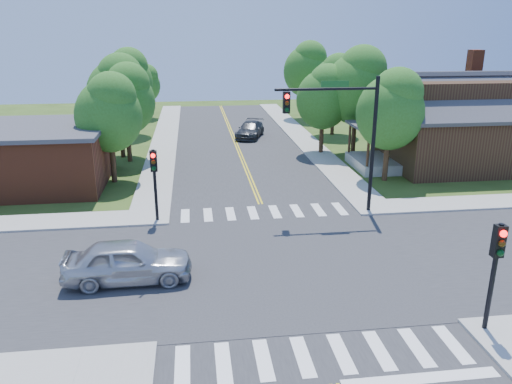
{
  "coord_description": "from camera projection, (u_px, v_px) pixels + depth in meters",
  "views": [
    {
      "loc": [
        -3.62,
        -18.64,
        9.47
      ],
      "look_at": [
        -0.81,
        3.21,
        2.2
      ],
      "focal_mm": 35.0,
      "sensor_mm": 36.0,
      "label": 1
    }
  ],
  "objects": [
    {
      "name": "ground",
      "position": [
        285.0,
        265.0,
        20.96
      ],
      "size": [
        100.0,
        100.0,
        0.0
      ],
      "primitive_type": "plane",
      "color": "#304816",
      "rests_on": "ground"
    },
    {
      "name": "road_ns",
      "position": [
        285.0,
        264.0,
        20.96
      ],
      "size": [
        10.0,
        90.0,
        0.04
      ],
      "primitive_type": "cube",
      "color": "#2D2D30",
      "rests_on": "ground"
    },
    {
      "name": "road_ew",
      "position": [
        285.0,
        264.0,
        20.95
      ],
      "size": [
        90.0,
        10.0,
        0.04
      ],
      "primitive_type": "cube",
      "color": "#2D2D30",
      "rests_on": "ground"
    },
    {
      "name": "intersection_patch",
      "position": [
        285.0,
        265.0,
        20.96
      ],
      "size": [
        10.2,
        10.2,
        0.06
      ],
      "primitive_type": "cube",
      "color": "#2D2D30",
      "rests_on": "ground"
    },
    {
      "name": "sidewalk_ne",
      "position": [
        452.0,
        158.0,
        37.75
      ],
      "size": [
        40.0,
        40.0,
        0.14
      ],
      "color": "#9E9B93",
      "rests_on": "ground"
    },
    {
      "name": "sidewalk_nw",
      "position": [
        14.0,
        173.0,
        33.92
      ],
      "size": [
        40.0,
        40.0,
        0.14
      ],
      "color": "#9E9B93",
      "rests_on": "ground"
    },
    {
      "name": "crosswalk_north",
      "position": [
        264.0,
        212.0,
        26.79
      ],
      "size": [
        8.85,
        2.0,
        0.01
      ],
      "color": "white",
      "rests_on": "ground"
    },
    {
      "name": "crosswalk_south",
      "position": [
        322.0,
        355.0,
        15.11
      ],
      "size": [
        8.85,
        2.0,
        0.01
      ],
      "color": "white",
      "rests_on": "ground"
    },
    {
      "name": "centerline",
      "position": [
        285.0,
        264.0,
        20.95
      ],
      "size": [
        0.3,
        90.0,
        0.01
      ],
      "color": "yellow",
      "rests_on": "ground"
    },
    {
      "name": "stop_bar",
      "position": [
        421.0,
        380.0,
        14.11
      ],
      "size": [
        4.6,
        0.45,
        0.09
      ],
      "primitive_type": "cube",
      "color": "white",
      "rests_on": "ground"
    },
    {
      "name": "signal_mast_ne",
      "position": [
        343.0,
        124.0,
        25.18
      ],
      "size": [
        5.3,
        0.42,
        7.2
      ],
      "color": "black",
      "rests_on": "ground"
    },
    {
      "name": "signal_pole_se",
      "position": [
        496.0,
        258.0,
        15.51
      ],
      "size": [
        0.34,
        0.42,
        3.8
      ],
      "color": "black",
      "rests_on": "ground"
    },
    {
      "name": "signal_pole_nw",
      "position": [
        154.0,
        172.0,
        24.7
      ],
      "size": [
        0.34,
        0.42,
        3.8
      ],
      "color": "black",
      "rests_on": "ground"
    },
    {
      "name": "house_ne",
      "position": [
        460.0,
        119.0,
        35.15
      ],
      "size": [
        13.05,
        8.8,
        7.11
      ],
      "color": "black",
      "rests_on": "ground"
    },
    {
      "name": "building_nw",
      "position": [
        23.0,
        156.0,
        31.08
      ],
      "size": [
        10.4,
        8.4,
        3.73
      ],
      "color": "brown",
      "rests_on": "ground"
    },
    {
      "name": "tree_e_a",
      "position": [
        392.0,
        108.0,
        31.04
      ],
      "size": [
        4.26,
        4.05,
        7.24
      ],
      "color": "#382314",
      "rests_on": "ground"
    },
    {
      "name": "tree_e_b",
      "position": [
        358.0,
        84.0,
        37.58
      ],
      "size": [
        4.91,
        4.66,
        8.34
      ],
      "color": "#382314",
      "rests_on": "ground"
    },
    {
      "name": "tree_e_c",
      "position": [
        335.0,
        82.0,
        44.94
      ],
      "size": [
        4.35,
        4.13,
        7.39
      ],
      "color": "#382314",
      "rests_on": "ground"
    },
    {
      "name": "tree_e_d",
      "position": [
        307.0,
        68.0,
        52.88
      ],
      "size": [
        4.86,
        4.62,
        8.27
      ],
      "color": "#382314",
      "rests_on": "ground"
    },
    {
      "name": "tree_w_a",
      "position": [
        109.0,
        111.0,
        30.77
      ],
      "size": [
        4.12,
        3.91,
        7.01
      ],
      "color": "#382314",
      "rests_on": "ground"
    },
    {
      "name": "tree_w_b",
      "position": [
        119.0,
        90.0,
        36.78
      ],
      "size": [
        4.59,
        4.36,
        7.8
      ],
      "color": "#382314",
      "rests_on": "ground"
    },
    {
      "name": "tree_w_c",
      "position": [
        127.0,
        78.0,
        44.7
      ],
      "size": [
        4.64,
        4.41,
        7.89
      ],
      "color": "#382314",
      "rests_on": "ground"
    },
    {
      "name": "tree_w_d",
      "position": [
        145.0,
        83.0,
        53.76
      ],
      "size": [
        3.44,
        3.26,
        5.84
      ],
      "color": "#382314",
      "rests_on": "ground"
    },
    {
      "name": "tree_house",
      "position": [
        324.0,
        96.0,
        37.92
      ],
      "size": [
        4.1,
        3.9,
        6.97
      ],
      "color": "#382314",
      "rests_on": "ground"
    },
    {
      "name": "tree_bldg",
      "position": [
        126.0,
        97.0,
        35.68
      ],
      "size": [
        4.26,
        4.05,
        7.24
      ],
      "color": "#382314",
      "rests_on": "ground"
    },
    {
      "name": "car_silver",
      "position": [
        128.0,
        262.0,
        19.32
      ],
      "size": [
        2.13,
        4.98,
        1.67
      ],
      "primitive_type": "imported",
      "rotation": [
        0.0,
        0.0,
        1.59
      ],
      "color": "silver",
      "rests_on": "ground"
    },
    {
      "name": "car_dgrey",
      "position": [
        250.0,
        130.0,
        44.94
      ],
      "size": [
        4.88,
        5.98,
        1.39
      ],
      "primitive_type": "imported",
      "rotation": [
        0.0,
        0.0,
        -0.33
      ],
      "color": "#2F3135",
      "rests_on": "ground"
    }
  ]
}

